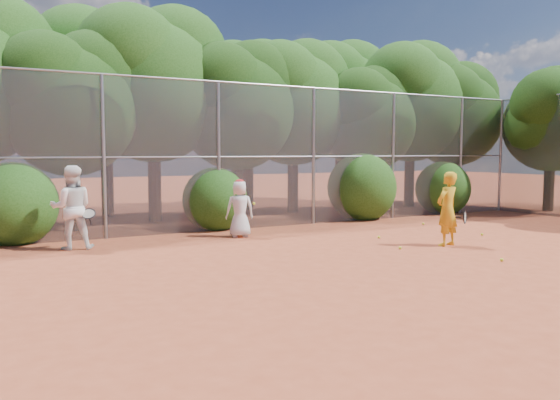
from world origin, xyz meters
TOP-DOWN VIEW (x-y plane):
  - ground at (0.00, 0.00)m, footprint 80.00×80.00m
  - fence_back at (-0.12, 6.00)m, footprint 20.05×0.09m
  - tree_2 at (-4.45, 7.83)m, footprint 3.99×3.47m
  - tree_3 at (-1.94, 8.84)m, footprint 4.89×4.26m
  - tree_4 at (0.55, 8.24)m, footprint 4.19×3.64m
  - tree_5 at (3.06, 9.04)m, footprint 4.51×3.92m
  - tree_6 at (5.55, 8.03)m, footprint 3.86×3.36m
  - tree_7 at (8.06, 8.64)m, footprint 4.77×4.14m
  - tree_8 at (10.05, 8.34)m, footprint 4.25×3.70m
  - tree_10 at (-2.93, 11.05)m, footprint 5.15×4.48m
  - tree_11 at (2.06, 10.64)m, footprint 4.64×4.03m
  - tree_12 at (6.56, 11.24)m, footprint 5.02×4.37m
  - tree_13 at (11.45, 5.03)m, footprint 3.86×3.36m
  - bush_0 at (-6.00, 6.30)m, footprint 2.00×2.00m
  - bush_1 at (-1.00, 6.30)m, footprint 1.80×1.80m
  - bush_2 at (4.00, 6.30)m, footprint 2.20×2.20m
  - bush_3 at (7.50, 6.30)m, footprint 1.90×1.90m
  - player_yellow at (2.63, 1.26)m, footprint 0.82×0.55m
  - player_teen at (-0.98, 4.67)m, footprint 0.78×0.60m
  - player_white at (-4.92, 4.80)m, footprint 0.98×0.87m
  - ball_0 at (1.95, 2.82)m, footprint 0.07×0.07m
  - ball_1 at (2.24, -0.59)m, footprint 0.07×0.07m
  - ball_2 at (4.55, 1.94)m, footprint 0.07×0.07m
  - ball_3 at (1.39, 1.39)m, footprint 0.07×0.07m
  - ball_4 at (4.68, 4.21)m, footprint 0.07×0.07m

SIDE VIEW (x-z plane):
  - ground at x=0.00m, z-range 0.00..0.00m
  - ball_0 at x=1.95m, z-range 0.00..0.07m
  - ball_1 at x=2.24m, z-range 0.00..0.07m
  - ball_2 at x=4.55m, z-range 0.00..0.07m
  - ball_3 at x=1.39m, z-range 0.00..0.07m
  - ball_4 at x=4.68m, z-range 0.00..0.07m
  - player_teen at x=-0.98m, z-range 0.00..1.45m
  - player_yellow at x=2.63m, z-range 0.00..1.68m
  - bush_1 at x=-1.00m, z-range 0.00..1.80m
  - player_white at x=-4.92m, z-range 0.00..1.84m
  - bush_3 at x=7.50m, z-range 0.00..1.90m
  - bush_0 at x=-6.00m, z-range 0.00..2.00m
  - bush_2 at x=4.00m, z-range 0.00..2.20m
  - fence_back at x=-0.12m, z-range 0.04..4.06m
  - tree_6 at x=5.55m, z-range 0.82..6.11m
  - tree_13 at x=11.45m, z-range 0.82..6.11m
  - tree_2 at x=-4.45m, z-range 0.85..6.32m
  - tree_4 at x=0.55m, z-range 0.89..6.62m
  - tree_8 at x=10.05m, z-range 0.91..6.73m
  - tree_5 at x=3.06m, z-range 0.96..7.13m
  - tree_11 at x=2.06m, z-range 0.99..7.34m
  - tree_7 at x=8.06m, z-range 1.02..7.54m
  - tree_3 at x=-1.94m, z-range 1.04..7.75m
  - tree_12 at x=6.56m, z-range 1.07..7.95m
  - tree_10 at x=-2.93m, z-range 1.10..8.16m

